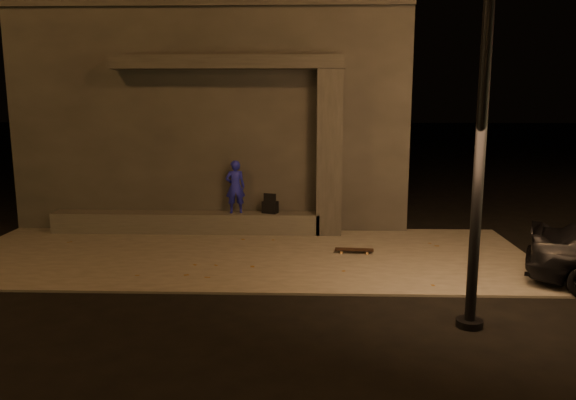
{
  "coord_description": "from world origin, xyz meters",
  "views": [
    {
      "loc": [
        1.21,
        -8.53,
        3.05
      ],
      "look_at": [
        0.86,
        2.0,
        1.11
      ],
      "focal_mm": 35.0,
      "sensor_mm": 36.0,
      "label": 1
    }
  ],
  "objects_px": {
    "backpack": "(270,206)",
    "column": "(329,153)",
    "skateboarder": "(235,187)",
    "street_lamp_0": "(489,2)",
    "skateboard": "(354,250)"
  },
  "relations": [
    {
      "from": "skateboarder",
      "to": "backpack",
      "type": "distance_m",
      "value": 0.89
    },
    {
      "from": "skateboarder",
      "to": "column",
      "type": "bearing_deg",
      "value": 171.14
    },
    {
      "from": "backpack",
      "to": "column",
      "type": "bearing_deg",
      "value": 21.06
    },
    {
      "from": "skateboarder",
      "to": "skateboard",
      "type": "xyz_separation_m",
      "value": [
        2.53,
        -1.64,
        -0.98
      ]
    },
    {
      "from": "skateboarder",
      "to": "skateboard",
      "type": "relative_size",
      "value": 1.56
    },
    {
      "from": "column",
      "to": "skateboarder",
      "type": "relative_size",
      "value": 3.04
    },
    {
      "from": "column",
      "to": "backpack",
      "type": "bearing_deg",
      "value": 180.0
    },
    {
      "from": "column",
      "to": "street_lamp_0",
      "type": "bearing_deg",
      "value": -71.32
    },
    {
      "from": "skateboarder",
      "to": "backpack",
      "type": "bearing_deg",
      "value": 171.14
    },
    {
      "from": "backpack",
      "to": "skateboard",
      "type": "bearing_deg",
      "value": -22.1
    },
    {
      "from": "backpack",
      "to": "street_lamp_0",
      "type": "xyz_separation_m",
      "value": [
        3.02,
        -5.08,
        3.54
      ]
    },
    {
      "from": "column",
      "to": "backpack",
      "type": "relative_size",
      "value": 7.84
    },
    {
      "from": "skateboarder",
      "to": "street_lamp_0",
      "type": "height_order",
      "value": "street_lamp_0"
    },
    {
      "from": "street_lamp_0",
      "to": "skateboarder",
      "type": "bearing_deg",
      "value": 126.75
    },
    {
      "from": "skateboarder",
      "to": "skateboard",
      "type": "distance_m",
      "value": 3.17
    }
  ]
}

